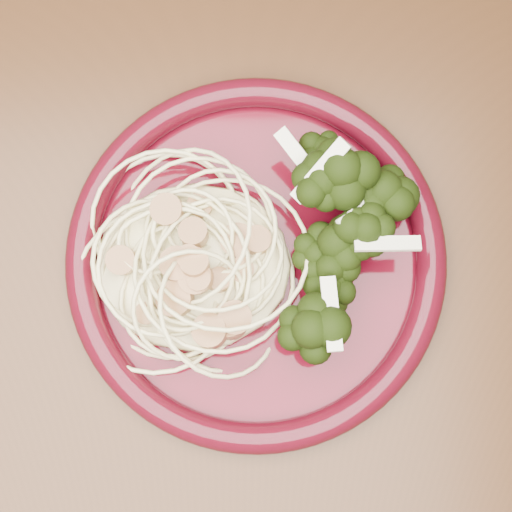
{
  "coord_description": "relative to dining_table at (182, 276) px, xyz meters",
  "views": [
    {
      "loc": [
        0.06,
        -0.09,
        1.25
      ],
      "look_at": [
        0.06,
        -0.0,
        0.77
      ],
      "focal_mm": 50.0,
      "sensor_mm": 36.0,
      "label": 1
    }
  ],
  "objects": [
    {
      "name": "dinner_plate",
      "position": [
        0.06,
        -0.0,
        0.11
      ],
      "size": [
        0.29,
        0.29,
        0.02
      ],
      "rotation": [
        0.0,
        0.0,
        0.11
      ],
      "color": "#470611",
      "rests_on": "dining_table"
    },
    {
      "name": "onion_garnish",
      "position": [
        0.12,
        0.0,
        0.16
      ],
      "size": [
        0.07,
        0.1,
        0.05
      ],
      "primitive_type": null,
      "rotation": [
        0.0,
        0.0,
        0.11
      ],
      "color": "white",
      "rests_on": "broccoli_pile"
    },
    {
      "name": "dining_table",
      "position": [
        0.0,
        0.0,
        0.0
      ],
      "size": [
        1.2,
        0.8,
        0.75
      ],
      "color": "#472814",
      "rests_on": "ground"
    },
    {
      "name": "spaghetti_pile",
      "position": [
        0.02,
        -0.01,
        0.12
      ],
      "size": [
        0.15,
        0.13,
        0.03
      ],
      "primitive_type": "ellipsoid",
      "rotation": [
        0.0,
        0.0,
        0.11
      ],
      "color": "#F1E9A8",
      "rests_on": "dinner_plate"
    },
    {
      "name": "scallop_cluster",
      "position": [
        0.02,
        -0.01,
        0.15
      ],
      "size": [
        0.13,
        0.13,
        0.04
      ],
      "primitive_type": null,
      "rotation": [
        0.0,
        0.0,
        0.11
      ],
      "color": "#B17E4C",
      "rests_on": "spaghetti_pile"
    },
    {
      "name": "broccoli_pile",
      "position": [
        0.12,
        0.0,
        0.13
      ],
      "size": [
        0.11,
        0.16,
        0.05
      ],
      "primitive_type": "ellipsoid",
      "rotation": [
        0.0,
        0.0,
        0.11
      ],
      "color": "black",
      "rests_on": "dinner_plate"
    }
  ]
}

